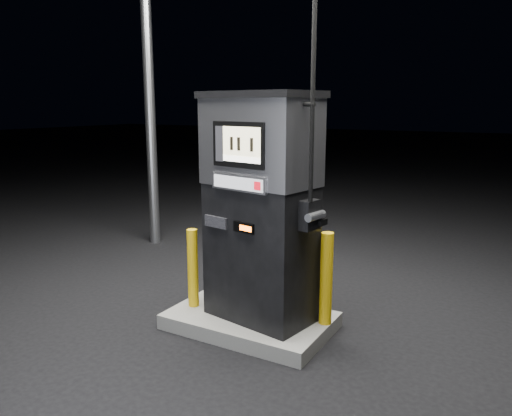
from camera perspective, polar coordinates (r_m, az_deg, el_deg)
The scene contains 5 objects.
ground at distance 5.23m, azimuth -0.66°, elevation -13.50°, with size 80.00×80.00×0.00m, color black.
pump_island at distance 5.20m, azimuth -0.66°, elevation -12.75°, with size 1.60×1.00×0.15m, color slate.
fuel_dispenser at distance 4.76m, azimuth 0.56°, elevation 0.22°, with size 1.26×0.83×4.56m.
bollard_left at distance 5.26m, azimuth -7.23°, elevation -6.82°, with size 0.11×0.11×0.83m, color #DFAD0C.
bollard_right at distance 4.84m, azimuth 8.03°, elevation -8.01°, with size 0.12×0.12×0.90m, color #DFAD0C.
Camera 1 is at (2.41, -4.07, 2.23)m, focal length 35.00 mm.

